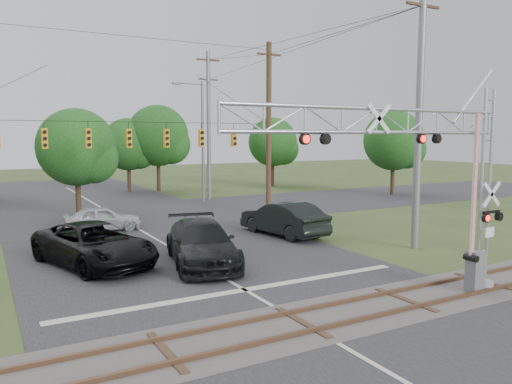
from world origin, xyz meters
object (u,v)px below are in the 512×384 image
traffic_signal_span (143,130)px  sedan_silver (103,218)px  streetlight (200,135)px  car_dark (202,243)px  crossing_gantry (424,169)px  pickup_black (94,244)px

traffic_signal_span → sedan_silver: (-2.74, -0.97, -4.92)m
streetlight → car_dark: bearing=-112.8°
crossing_gantry → sedan_silver: (-6.08, 17.38, -3.56)m
traffic_signal_span → sedan_silver: traffic_signal_span is taller
crossing_gantry → sedan_silver: 18.75m
traffic_signal_span → car_dark: (-0.76, -10.47, -4.75)m
car_dark → streetlight: (7.61, 18.10, 4.47)m
pickup_black → traffic_signal_span: bearing=44.0°
traffic_signal_span → pickup_black: traffic_signal_span is taller
crossing_gantry → streetlight: size_ratio=1.09×
sedan_silver → streetlight: bearing=-42.0°
sedan_silver → crossing_gantry: bearing=-154.6°
traffic_signal_span → car_dark: bearing=-94.2°
pickup_black → streetlight: 20.35m
pickup_black → sedan_silver: 7.81m
streetlight → pickup_black: bearing=-125.5°
pickup_black → crossing_gantry: bearing=-68.0°
pickup_black → car_dark: 4.37m
traffic_signal_span → pickup_black: bearing=-118.8°
crossing_gantry → traffic_signal_span: bearing=100.3°
crossing_gantry → traffic_signal_span: (-3.33, 18.36, 1.37)m
crossing_gantry → car_dark: bearing=117.4°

